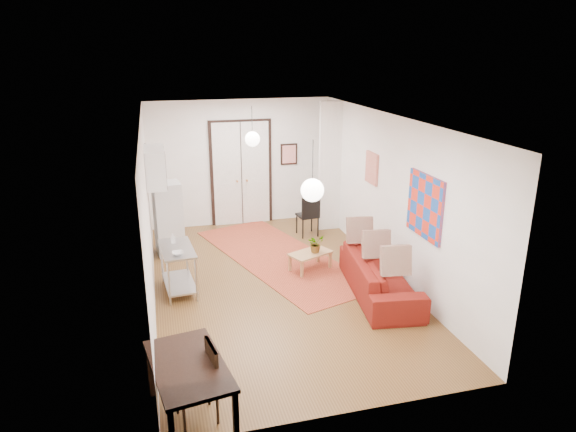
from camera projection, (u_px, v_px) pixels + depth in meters
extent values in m
plane|color=brown|center=(277.00, 284.00, 9.10)|extent=(7.00, 7.00, 0.00)
cube|color=white|center=(275.00, 119.00, 8.20)|extent=(4.20, 7.00, 0.02)
cube|color=white|center=(241.00, 163.00, 11.86)|extent=(4.20, 0.02, 2.90)
cube|color=white|center=(354.00, 299.00, 5.43)|extent=(4.20, 0.02, 2.90)
cube|color=white|center=(148.00, 216.00, 8.14)|extent=(0.02, 7.00, 2.90)
cube|color=white|center=(390.00, 197.00, 9.16)|extent=(0.02, 7.00, 2.90)
cube|color=white|center=(241.00, 174.00, 11.90)|extent=(1.44, 0.06, 2.50)
cube|color=white|center=(330.00, 167.00, 11.44)|extent=(0.50, 0.10, 2.90)
cube|color=white|center=(155.00, 167.00, 9.42)|extent=(0.35, 1.00, 0.70)
cube|color=red|center=(425.00, 206.00, 7.94)|extent=(0.05, 1.00, 1.00)
cube|color=beige|center=(372.00, 168.00, 9.78)|extent=(0.05, 0.50, 0.60)
cube|color=red|center=(289.00, 154.00, 12.07)|extent=(0.40, 0.03, 0.50)
cube|color=#9B6440|center=(147.00, 159.00, 9.83)|extent=(0.03, 0.44, 0.54)
sphere|color=white|center=(252.00, 139.00, 10.24)|extent=(0.30, 0.30, 0.30)
cylinder|color=black|center=(252.00, 119.00, 10.11)|extent=(0.01, 0.01, 0.50)
sphere|color=white|center=(312.00, 190.00, 6.56)|extent=(0.30, 0.30, 0.30)
cylinder|color=black|center=(313.00, 159.00, 6.44)|extent=(0.01, 0.01, 0.50)
cube|color=#B74A2D|center=(280.00, 257.00, 10.23)|extent=(2.92, 4.72, 0.01)
imported|color=maroon|center=(380.00, 276.00, 8.62)|extent=(2.38, 1.20, 0.66)
cube|color=tan|center=(310.00, 253.00, 9.58)|extent=(0.89, 0.71, 0.03)
cube|color=tan|center=(295.00, 268.00, 9.39)|extent=(0.06, 0.06, 0.31)
cube|color=tan|center=(331.00, 264.00, 9.56)|extent=(0.06, 0.06, 0.31)
cube|color=tan|center=(290.00, 260.00, 9.71)|extent=(0.06, 0.06, 0.31)
cube|color=tan|center=(325.00, 257.00, 9.88)|extent=(0.06, 0.06, 0.31)
imported|color=#2F662E|center=(316.00, 243.00, 9.54)|extent=(0.37, 0.39, 0.34)
cube|color=#A7A9AB|center=(177.00, 249.00, 8.59)|extent=(0.60, 1.08, 0.03)
cube|color=#A7A9AB|center=(179.00, 283.00, 8.79)|extent=(0.56, 1.03, 0.03)
cylinder|color=#A7A9AB|center=(166.00, 283.00, 8.22)|extent=(0.04, 0.04, 0.78)
cylinder|color=#A7A9AB|center=(194.00, 280.00, 8.33)|extent=(0.04, 0.04, 0.78)
cylinder|color=#A7A9AB|center=(164.00, 261.00, 9.10)|extent=(0.04, 0.04, 0.78)
cylinder|color=#A7A9AB|center=(189.00, 258.00, 9.21)|extent=(0.04, 0.04, 0.78)
imported|color=silver|center=(178.00, 253.00, 8.30)|extent=(0.20, 0.20, 0.05)
imported|color=teal|center=(173.00, 238.00, 8.78)|extent=(0.08, 0.08, 0.17)
cube|color=silver|center=(168.00, 219.00, 10.24)|extent=(0.59, 0.59, 1.48)
cube|color=black|center=(188.00, 366.00, 5.56)|extent=(0.95, 1.42, 0.05)
cube|color=black|center=(228.00, 426.00, 5.20)|extent=(0.06, 0.06, 0.67)
cube|color=black|center=(158.00, 367.00, 6.16)|extent=(0.06, 0.06, 0.67)
cube|color=black|center=(213.00, 359.00, 6.32)|extent=(0.06, 0.06, 0.67)
cube|color=#371F11|center=(196.00, 386.00, 5.66)|extent=(0.49, 0.48, 0.04)
cube|color=#371F11|center=(193.00, 357.00, 5.77)|extent=(0.11, 0.41, 0.45)
cylinder|color=#371F11|center=(182.00, 416.00, 5.52)|extent=(0.03, 0.03, 0.43)
cylinder|color=#371F11|center=(215.00, 410.00, 5.60)|extent=(0.03, 0.03, 0.43)
cylinder|color=#371F11|center=(180.00, 394.00, 5.86)|extent=(0.03, 0.03, 0.43)
cylinder|color=#371F11|center=(211.00, 389.00, 5.95)|extent=(0.03, 0.03, 0.43)
cube|color=#371F11|center=(196.00, 386.00, 5.66)|extent=(0.49, 0.48, 0.04)
cube|color=#371F11|center=(193.00, 357.00, 5.77)|extent=(0.11, 0.41, 0.45)
cylinder|color=#371F11|center=(182.00, 416.00, 5.52)|extent=(0.03, 0.03, 0.43)
cylinder|color=#371F11|center=(215.00, 410.00, 5.60)|extent=(0.03, 0.03, 0.43)
cylinder|color=#371F11|center=(180.00, 394.00, 5.86)|extent=(0.03, 0.03, 0.43)
cylinder|color=#371F11|center=(211.00, 389.00, 5.95)|extent=(0.03, 0.03, 0.43)
cube|color=black|center=(307.00, 215.00, 11.34)|extent=(0.46, 0.46, 0.04)
cube|color=black|center=(305.00, 202.00, 11.44)|extent=(0.43, 0.08, 0.45)
cylinder|color=black|center=(302.00, 229.00, 11.20)|extent=(0.03, 0.03, 0.45)
cylinder|color=black|center=(318.00, 227.00, 11.29)|extent=(0.03, 0.03, 0.45)
cylinder|color=black|center=(297.00, 223.00, 11.54)|extent=(0.03, 0.03, 0.45)
cylinder|color=black|center=(313.00, 222.00, 11.63)|extent=(0.03, 0.03, 0.45)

